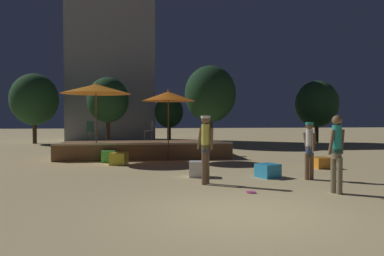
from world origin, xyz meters
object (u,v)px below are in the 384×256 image
at_px(background_tree_2, 169,112).
at_px(background_tree_3, 34,99).
at_px(background_tree_0, 317,104).
at_px(cube_seat_1, 322,163).
at_px(patio_umbrella_1, 168,96).
at_px(background_tree_4, 210,94).
at_px(bistro_chair_1, 206,128).
at_px(bistro_chair_2, 150,129).
at_px(background_tree_1, 108,100).
at_px(patio_umbrella_0, 96,89).
at_px(person_2, 337,150).
at_px(cube_seat_3, 119,159).
at_px(person_1, 309,147).
at_px(bistro_chair_0, 91,129).
at_px(cube_seat_0, 108,156).
at_px(frisbee_disc, 251,192).
at_px(cube_seat_2, 268,171).
at_px(cube_seat_4, 197,169).
at_px(person_3, 206,144).

relative_size(background_tree_2, background_tree_3, 0.69).
bearing_deg(background_tree_0, cube_seat_1, -115.60).
xyz_separation_m(patio_umbrella_1, cube_seat_1, (5.25, -3.10, -2.50)).
xyz_separation_m(background_tree_2, background_tree_4, (2.28, -4.04, 1.07)).
bearing_deg(background_tree_2, bistro_chair_1, -83.24).
bearing_deg(bistro_chair_2, bistro_chair_1, 116.11).
xyz_separation_m(background_tree_1, background_tree_2, (4.27, 0.62, -0.81)).
relative_size(patio_umbrella_0, person_2, 1.77).
bearing_deg(bistro_chair_1, cube_seat_3, -25.61).
xyz_separation_m(person_1, bistro_chair_0, (-7.04, 6.99, 0.36)).
xyz_separation_m(cube_seat_0, background_tree_1, (-0.93, 10.96, 2.80)).
bearing_deg(frisbee_disc, background_tree_1, 105.17).
bearing_deg(cube_seat_2, patio_umbrella_0, 137.83).
bearing_deg(person_2, cube_seat_2, -3.43).
relative_size(cube_seat_4, bistro_chair_2, 0.61).
relative_size(cube_seat_4, background_tree_4, 0.11).
height_order(patio_umbrella_1, cube_seat_2, patio_umbrella_1).
height_order(cube_seat_0, bistro_chair_2, bistro_chair_2).
bearing_deg(background_tree_4, patio_umbrella_0, -130.89).
bearing_deg(background_tree_4, cube_seat_4, -102.52).
relative_size(person_2, bistro_chair_0, 2.06).
bearing_deg(person_1, frisbee_disc, 20.57).
relative_size(person_3, background_tree_0, 0.41).
xyz_separation_m(cube_seat_0, bistro_chair_2, (1.74, 1.90, 1.06)).
xyz_separation_m(bistro_chair_2, background_tree_2, (1.60, 9.69, 0.93)).
bearing_deg(frisbee_disc, background_tree_3, 117.83).
xyz_separation_m(bistro_chair_0, background_tree_3, (-5.17, 10.24, 1.80)).
height_order(person_1, background_tree_4, background_tree_4).
bearing_deg(patio_umbrella_0, background_tree_2, 70.87).
height_order(frisbee_disc, background_tree_4, background_tree_4).
bearing_deg(background_tree_2, person_3, -91.02).
xyz_separation_m(cube_seat_3, background_tree_3, (-6.54, 12.98, 2.86)).
bearing_deg(background_tree_0, cube_seat_3, -140.40).
relative_size(bistro_chair_0, background_tree_0, 0.20).
relative_size(bistro_chair_1, frisbee_disc, 3.93).
bearing_deg(cube_seat_1, background_tree_4, 101.32).
xyz_separation_m(cube_seat_0, background_tree_2, (3.34, 11.58, 1.99)).
bearing_deg(person_2, frisbee_disc, 59.52).
height_order(patio_umbrella_1, background_tree_3, background_tree_3).
bearing_deg(bistro_chair_2, person_3, 25.86).
relative_size(cube_seat_1, bistro_chair_1, 0.73).
xyz_separation_m(patio_umbrella_0, cube_seat_3, (0.99, -1.39, -2.76)).
bearing_deg(person_3, background_tree_3, 65.10).
height_order(person_2, background_tree_4, background_tree_4).
relative_size(cube_seat_0, background_tree_3, 0.11).
distance_m(patio_umbrella_1, bistro_chair_0, 3.97).
distance_m(person_2, background_tree_2, 18.98).
bearing_deg(frisbee_disc, background_tree_0, 59.44).
relative_size(cube_seat_1, background_tree_3, 0.13).
xyz_separation_m(cube_seat_2, person_3, (-2.06, -0.89, 0.87)).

